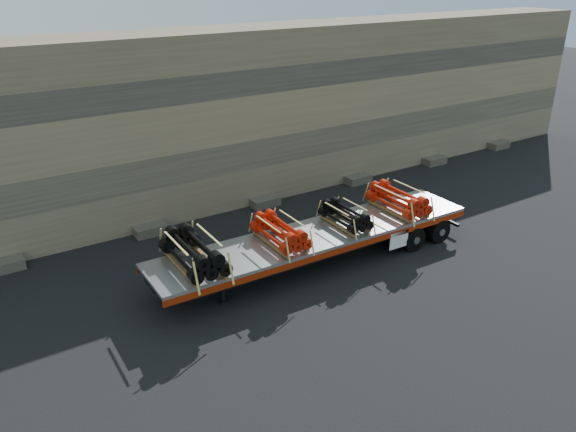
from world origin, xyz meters
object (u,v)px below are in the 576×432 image
Objects in this scene: bundle_midrear at (345,216)px; bundle_rear at (398,200)px; bundle_midfront at (280,233)px; trailer at (317,248)px; bundle_front at (194,254)px.

bundle_rear reaches higher than bundle_midrear.
bundle_midfront is 2.57m from bundle_midrear.
bundle_rear is (4.92, -0.10, 0.03)m from bundle_midfront.
bundle_midrear is 2.36m from bundle_rear.
bundle_midrear is at bearing -0.00° from trailer.
bundle_front is (-4.34, 0.09, 1.02)m from trailer.
bundle_rear is (3.51, -0.07, 0.98)m from trailer.
bundle_midfront is 0.93× the size of bundle_rear.
bundle_rear is (7.84, -0.16, -0.04)m from bundle_front.
trailer is 6.12× the size of bundle_midrear.
trailer is 4.62× the size of bundle_front.
trailer is 1.47m from bundle_midrear.
bundle_midrear is 0.83× the size of bundle_rear.
bundle_midfront reaches higher than bundle_midrear.
bundle_front reaches higher than bundle_midrear.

